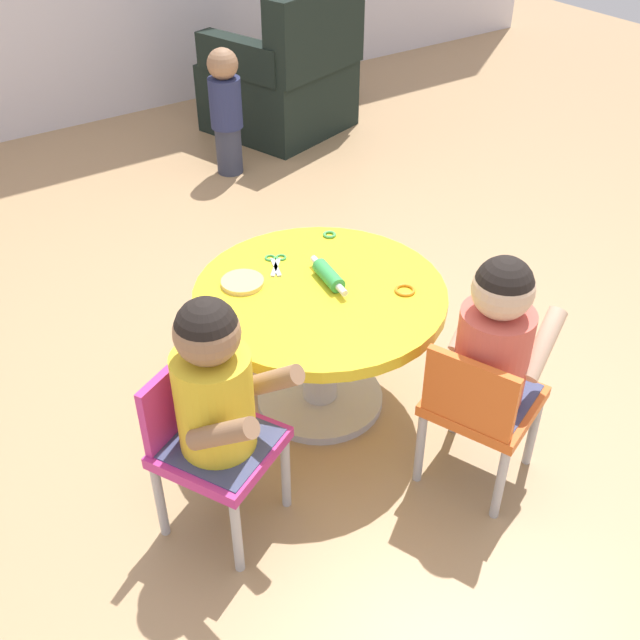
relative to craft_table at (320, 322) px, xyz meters
The scene contains 13 objects.
ground_plane 0.35m from the craft_table, ahead, with size 10.00×10.00×0.00m, color tan.
craft_table is the anchor object (origin of this frame).
child_chair_left 0.59m from the craft_table, 156.19° to the right, with size 0.40×0.40×0.54m.
seated_child_left 0.61m from the craft_table, 152.29° to the right, with size 0.40×0.43×0.51m.
child_chair_right 0.59m from the craft_table, 71.79° to the right, with size 0.39×0.39×0.54m.
seated_child_right 0.61m from the craft_table, 67.89° to the right, with size 0.42×0.38×0.51m.
armchair_dark 2.47m from the craft_table, 60.34° to the left, with size 0.88×0.89×0.85m.
toddler_standing 1.93m from the craft_table, 70.31° to the left, with size 0.17×0.17×0.67m.
rolling_pin 0.16m from the craft_table, 24.43° to the left, with size 0.07×0.23×0.05m.
craft_scissors 0.25m from the craft_table, 97.78° to the left, with size 0.11×0.14×0.01m.
playdough_blob_0 0.28m from the craft_table, 137.95° to the left, with size 0.14×0.14×0.02m, color #F2CC72.
cookie_cutter_0 0.37m from the craft_table, 49.87° to the left, with size 0.05×0.05×0.01m, color #4CB259.
cookie_cutter_1 0.30m from the craft_table, 36.12° to the right, with size 0.07×0.07×0.01m, color orange.
Camera 1 is at (-1.13, -1.64, 1.82)m, focal length 42.49 mm.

